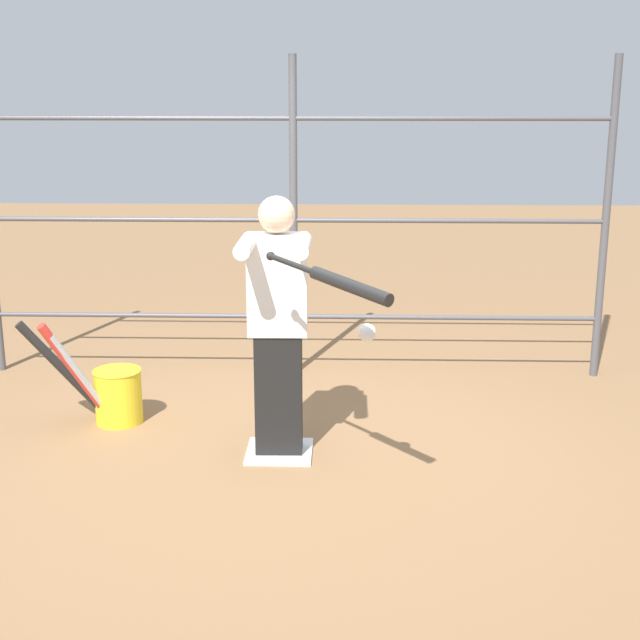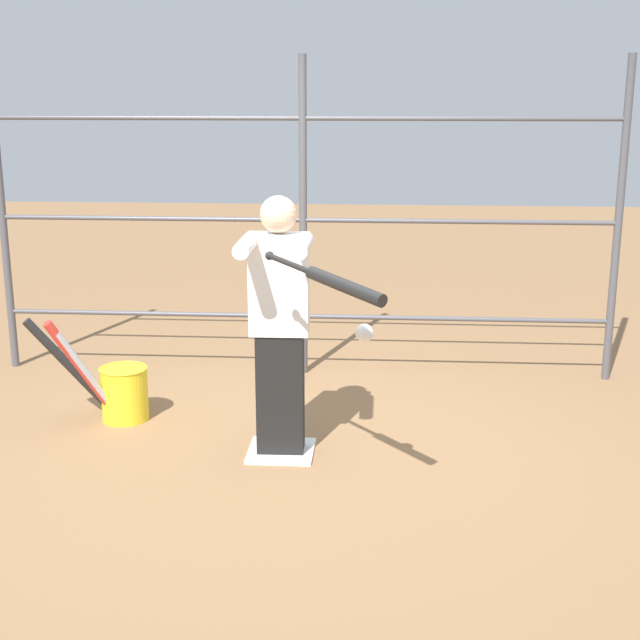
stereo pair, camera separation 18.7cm
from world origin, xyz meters
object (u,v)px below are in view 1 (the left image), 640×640
softball_in_flight (367,333)px  bat_bucket (110,392)px  baseball_bat_swinging (340,282)px  batter (278,319)px

softball_in_flight → bat_bucket: bearing=-32.5°
softball_in_flight → baseball_bat_swinging: bearing=56.2°
softball_in_flight → bat_bucket: (1.67, -1.06, -0.72)m
batter → bat_bucket: 1.40m
batter → softball_in_flight: 0.79m
softball_in_flight → bat_bucket: softball_in_flight is taller
batter → baseball_bat_swinging: bearing=114.8°
baseball_bat_swinging → batter: bearing=-65.2°
softball_in_flight → batter: bearing=-48.9°
batter → softball_in_flight: size_ratio=16.44×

